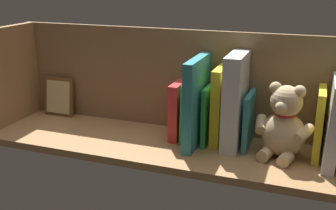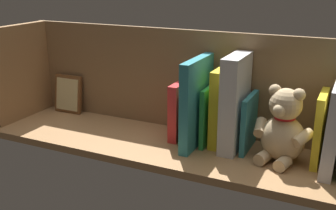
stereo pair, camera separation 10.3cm
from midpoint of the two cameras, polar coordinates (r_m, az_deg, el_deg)
ground_plane at (r=125.13cm, az=-2.38°, el=-5.67°), size 116.19×31.42×2.20cm
shelf_back_panel at (r=131.37cm, az=-0.23°, el=3.44°), size 116.19×1.50×32.18cm
shelf_side_divider at (r=149.54cm, az=-22.80°, el=3.82°), size 2.40×25.42×32.18cm
book_1 at (r=114.85cm, az=19.58°, el=-2.26°), size 3.96×19.02×22.84cm
book_2 at (r=117.87cm, az=17.81°, el=-2.47°), size 1.93×13.90×19.24cm
teddy_bear at (r=115.43cm, az=13.28°, el=-2.75°), size 16.37×15.21×20.78cm
book_3 at (r=120.42cm, az=8.73°, el=-2.13°), size 1.45×13.63×16.17cm
dictionary_thick_white at (r=118.50cm, az=6.81°, el=0.49°), size 4.80×15.46×27.40cm
book_4 at (r=121.64cm, az=4.75°, el=-0.10°), size 2.76×12.74×22.90cm
book_5 at (r=122.80cm, az=3.30°, el=-1.22°), size 1.31×13.80×17.50cm
book_6 at (r=119.69cm, az=1.54°, el=0.43°), size 2.76×19.68×25.95cm
book_7 at (r=124.80cm, az=0.59°, el=-0.72°), size 2.14×13.25×18.14cm
book_8 at (r=126.12cm, az=-0.79°, el=-0.67°), size 2.87×12.93×17.49cm
picture_frame_leaning at (r=152.49cm, az=-16.72°, el=1.09°), size 11.03×3.43×13.70cm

